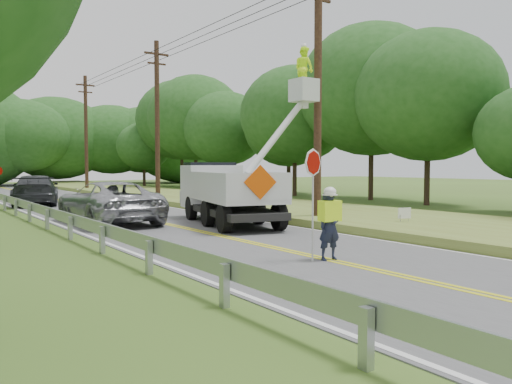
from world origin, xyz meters
TOP-DOWN VIEW (x-y plane):
  - ground at (0.00, 0.00)m, footprint 140.00×140.00m
  - road at (0.00, 14.00)m, footprint 7.20×96.00m
  - guardrail at (-4.02, 14.91)m, footprint 0.18×48.00m
  - utility_poles at (5.00, 17.02)m, footprint 1.60×43.30m
  - tall_grass_verge at (7.10, 14.00)m, footprint 7.00×96.00m
  - treeline_right at (15.87, 25.25)m, footprint 11.39×52.65m
  - treeline_horizon at (0.81, 56.22)m, footprint 56.11×14.47m
  - flagger at (-0.02, 2.96)m, footprint 1.07×0.45m
  - bucket_truck at (2.41, 11.45)m, footprint 4.60×7.14m
  - suv_silver at (-1.73, 13.52)m, footprint 2.72×5.87m
  - suv_darkgrey at (-2.04, 24.91)m, footprint 3.68×6.19m
  - yard_sign at (6.11, 5.69)m, footprint 0.53×0.14m

SIDE VIEW (x-z plane):
  - ground at x=0.00m, z-range 0.00..0.00m
  - road at x=0.00m, z-range 0.00..0.02m
  - tall_grass_verge at x=7.10m, z-range 0.00..0.30m
  - guardrail at x=-4.02m, z-range 0.17..0.94m
  - yard_sign at x=6.11m, z-range 0.17..0.95m
  - suv_silver at x=-1.73m, z-range 0.02..1.65m
  - suv_darkgrey at x=-2.04m, z-range 0.02..1.70m
  - flagger at x=-0.02m, z-range -0.35..2.27m
  - bucket_truck at x=2.41m, z-range -1.82..4.87m
  - utility_poles at x=5.00m, z-range 0.27..10.27m
  - treeline_horizon at x=0.81m, z-range -0.54..11.54m
  - treeline_right at x=15.87m, z-range 0.61..11.98m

